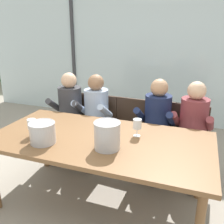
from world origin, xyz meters
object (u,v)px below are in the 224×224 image
object	(u,v)px
chair_near_window_right	(188,136)
person_navy_polo	(156,122)
wine_glass_by_left_taster	(137,125)
wine_glass_near_bucket	(32,125)
person_maroon_top	(192,126)
ice_bucket_primary	(107,135)
person_pale_blue_shirt	(94,114)
dining_table	(100,144)
chair_left_of_center	(100,122)
person_charcoal_jacket	(68,111)
ice_bucket_secondary	(42,132)
chair_near_curtain	(74,119)
chair_right_of_center	(159,130)
chair_center	(129,127)

from	to	relation	value
chair_near_window_right	person_navy_polo	size ratio (longest dim) A/B	0.73
person_navy_polo	wine_glass_by_left_taster	bearing A→B (deg)	-92.39
wine_glass_near_bucket	person_maroon_top	bearing A→B (deg)	34.30
person_maroon_top	ice_bucket_primary	world-z (taller)	person_maroon_top
wine_glass_by_left_taster	person_pale_blue_shirt	bearing A→B (deg)	139.58
dining_table	chair_left_of_center	xyz separation A→B (m)	(-0.40, 0.96, -0.18)
wine_glass_by_left_taster	wine_glass_near_bucket	xyz separation A→B (m)	(-0.96, -0.35, 0.00)
person_charcoal_jacket	wine_glass_by_left_taster	distance (m)	1.31
person_charcoal_jacket	wine_glass_by_left_taster	bearing A→B (deg)	-33.05
chair_near_window_right	person_navy_polo	distance (m)	0.44
chair_left_of_center	person_pale_blue_shirt	xyz separation A→B (m)	(-0.02, -0.15, 0.17)
person_navy_polo	ice_bucket_primary	distance (m)	1.03
ice_bucket_secondary	wine_glass_by_left_taster	distance (m)	0.89
chair_near_curtain	wine_glass_by_left_taster	xyz separation A→B (m)	(1.13, -0.79, 0.37)
chair_left_of_center	dining_table	bearing A→B (deg)	-65.66
person_maroon_top	ice_bucket_primary	xyz separation A→B (m)	(-0.67, -0.98, 0.20)
ice_bucket_primary	wine_glass_near_bucket	xyz separation A→B (m)	(-0.78, -0.01, -0.01)
chair_near_window_right	person_maroon_top	size ratio (longest dim) A/B	0.73
chair_near_curtain	ice_bucket_primary	size ratio (longest dim) A/B	3.49
person_maroon_top	dining_table	bearing A→B (deg)	-130.13
dining_table	person_maroon_top	distance (m)	1.15
chair_left_of_center	person_pale_blue_shirt	distance (m)	0.23
dining_table	chair_near_curtain	distance (m)	1.27
chair_right_of_center	ice_bucket_secondary	xyz separation A→B (m)	(-0.88, -1.23, 0.35)
chair_center	chair_near_window_right	bearing A→B (deg)	1.67
person_navy_polo	wine_glass_near_bucket	size ratio (longest dim) A/B	6.80
chair_near_curtain	wine_glass_by_left_taster	distance (m)	1.43
person_maroon_top	ice_bucket_secondary	distance (m)	1.67
chair_left_of_center	wine_glass_near_bucket	xyz separation A→B (m)	(-0.23, -1.14, 0.37)
person_maroon_top	ice_bucket_secondary	size ratio (longest dim) A/B	4.93
ice_bucket_secondary	wine_glass_by_left_taster	size ratio (longest dim) A/B	1.38
chair_center	wine_glass_near_bucket	world-z (taller)	wine_glass_near_bucket
wine_glass_near_bucket	person_pale_blue_shirt	bearing A→B (deg)	78.07
person_navy_polo	person_pale_blue_shirt	bearing A→B (deg)	-175.90
chair_left_of_center	person_navy_polo	size ratio (longest dim) A/B	0.73
person_charcoal_jacket	chair_center	bearing A→B (deg)	5.79
dining_table	person_navy_polo	distance (m)	0.90
chair_near_curtain	person_pale_blue_shirt	world-z (taller)	person_pale_blue_shirt
dining_table	person_navy_polo	world-z (taller)	person_navy_polo
ice_bucket_secondary	wine_glass_near_bucket	bearing A→B (deg)	154.21
chair_right_of_center	wine_glass_by_left_taster	size ratio (longest dim) A/B	4.97
person_charcoal_jacket	wine_glass_near_bucket	bearing A→B (deg)	-83.63
dining_table	person_maroon_top	world-z (taller)	person_maroon_top
person_maroon_top	wine_glass_near_bucket	distance (m)	1.77
chair_near_window_right	wine_glass_near_bucket	bearing A→B (deg)	-136.04
dining_table	wine_glass_near_bucket	bearing A→B (deg)	-163.86
chair_left_of_center	wine_glass_by_left_taster	distance (m)	1.13
wine_glass_near_bucket	chair_right_of_center	bearing A→B (deg)	47.27
chair_near_curtain	person_pale_blue_shirt	distance (m)	0.45
chair_near_curtain	chair_right_of_center	distance (m)	1.24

